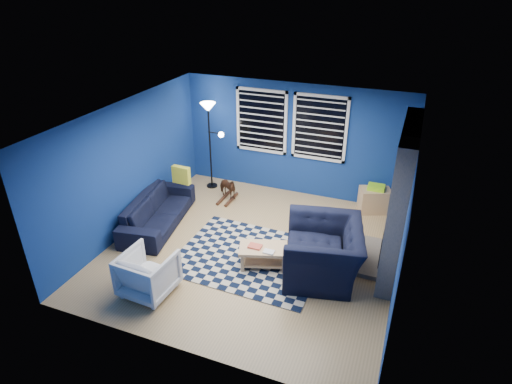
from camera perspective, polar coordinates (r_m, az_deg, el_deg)
floor at (r=7.88m, az=-0.53°, el=-7.68°), size 5.00×5.00×0.00m
ceiling at (r=6.75m, az=-0.62°, el=9.93°), size 5.00×5.00×0.00m
wall_back at (r=9.40m, az=5.11°, el=6.92°), size 5.00×0.00×5.00m
wall_left at (r=8.40m, az=-16.66°, el=3.23°), size 0.00×5.00×5.00m
wall_right at (r=6.82m, az=19.36°, el=-3.04°), size 0.00×5.00×5.00m
fireplace at (r=7.29m, az=18.47°, el=-1.34°), size 0.65×2.00×2.50m
window_left at (r=9.47m, az=0.73°, el=9.43°), size 1.17×0.06×1.42m
window_right at (r=9.12m, az=8.48°, el=8.41°), size 1.17×0.06×1.42m
tv at (r=8.57m, az=20.06°, el=4.29°), size 0.07×1.00×0.58m
rug at (r=7.68m, az=-0.79°, el=-8.64°), size 2.56×2.07×0.02m
sofa at (r=8.68m, az=-12.94°, el=-2.47°), size 2.21×1.16×0.61m
armchair_big at (r=7.14m, az=8.95°, el=-7.79°), size 1.63×1.50×0.91m
armchair_bent at (r=6.96m, az=-14.19°, el=-10.47°), size 0.81×0.83×0.71m
rocking_horse at (r=9.36m, az=-3.91°, el=0.60°), size 0.47×0.63×0.48m
coffee_table at (r=7.32m, az=0.96°, el=-8.06°), size 0.92×0.70×0.41m
cabinet at (r=9.28m, az=15.51°, el=-0.99°), size 0.72×0.60×0.60m
floor_lamp at (r=9.52m, az=-6.23°, el=9.61°), size 0.55×0.34×2.00m
throw_pillow at (r=8.92m, az=-9.94°, el=2.25°), size 0.39×0.14×0.37m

